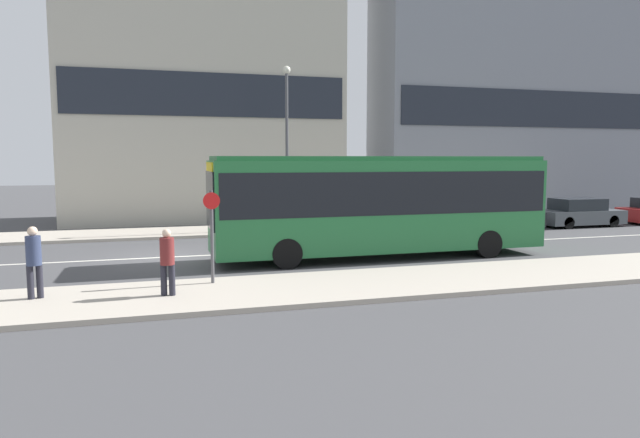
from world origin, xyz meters
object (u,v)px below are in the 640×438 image
Objects in this scene: parked_car_1 at (579,213)px; pedestrian_down_pavement at (167,258)px; street_lamp at (287,132)px; city_bus at (380,200)px; pedestrian_near_stop at (34,258)px; parked_car_0 at (497,216)px; bus_stop_sign at (212,229)px.

parked_car_1 is 22.65m from pedestrian_down_pavement.
street_lamp is at bearing 172.67° from parked_car_1.
pedestrian_down_pavement is (-20.39, -9.85, 0.38)m from parked_car_1.
city_bus is at bearing -131.86° from pedestrian_down_pavement.
pedestrian_near_stop is 3.06m from pedestrian_down_pavement.
parked_car_1 is at bearing 0.62° from parked_car_0.
city_bus reaches higher than parked_car_1.
pedestrian_near_stop is 14.61m from street_lamp.
city_bus is at bearing 0.90° from pedestrian_near_stop.
parked_car_0 is 16.87m from bus_stop_sign.
parked_car_1 is at bearing -7.33° from street_lamp.
parked_car_1 reaches higher than parked_car_0.
street_lamp reaches higher than bus_stop_sign.
bus_stop_sign reaches higher than pedestrian_down_pavement.
bus_stop_sign is at bearing -119.41° from pedestrian_down_pavement.
street_lamp reaches higher than city_bus.
pedestrian_down_pavement is (-7.22, -4.22, -0.96)m from city_bus.
pedestrian_near_stop reaches higher than parked_car_1.
street_lamp reaches higher than parked_car_0.
parked_car_0 is at bearing -179.38° from parked_car_1.
city_bus is at bearing 27.36° from bus_stop_sign.
parked_car_0 is 18.42m from pedestrian_down_pavement.
bus_stop_sign is (-19.21, -8.77, 0.91)m from parked_car_1.
parked_car_1 is 2.67× the size of pedestrian_down_pavement.
parked_car_0 is (8.37, 5.59, -1.36)m from city_bus.
parked_car_0 is 20.78m from pedestrian_near_stop.
pedestrian_down_pavement is 0.66× the size of bus_stop_sign.
parked_car_0 is at bearing 31.16° from bus_stop_sign.
city_bus is at bearing -78.57° from street_lamp.
bus_stop_sign is (-6.04, -3.13, -0.43)m from city_bus.
city_bus is 14.39m from parked_car_1.
pedestrian_down_pavement is at bearing -29.24° from pedestrian_near_stop.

